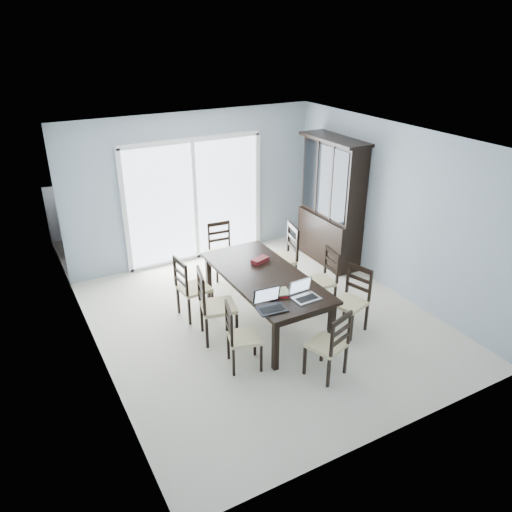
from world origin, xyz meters
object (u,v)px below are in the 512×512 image
at_px(dining_table, 265,280).
at_px(chair_right_mid, 325,273).
at_px(chair_left_far, 188,282).
at_px(chair_end_far, 221,244).
at_px(chair_left_mid, 210,298).
at_px(game_box, 260,260).
at_px(laptop_dark, 272,306).
at_px(hot_tub, 136,220).
at_px(chair_end_near, 333,339).
at_px(chair_right_far, 286,250).
at_px(laptop_silver, 306,295).
at_px(cell_phone, 310,299).
at_px(chair_left_near, 237,330).
at_px(china_hutch, 331,203).
at_px(chair_right_near, 354,292).

bearing_deg(dining_table, chair_right_mid, -2.04).
bearing_deg(chair_left_far, chair_end_far, 131.32).
xyz_separation_m(dining_table, chair_left_mid, (-0.83, -0.02, -0.05)).
bearing_deg(chair_right_mid, game_box, 70.91).
relative_size(laptop_dark, hot_tub, 0.20).
xyz_separation_m(chair_right_mid, hot_tub, (-1.75, 3.72, -0.11)).
xyz_separation_m(chair_right_mid, game_box, (-0.86, 0.42, 0.23)).
height_order(chair_end_near, hot_tub, chair_end_near).
height_order(chair_right_mid, chair_right_far, chair_right_far).
distance_m(laptop_silver, cell_phone, 0.07).
height_order(chair_left_near, chair_end_near, chair_end_near).
height_order(dining_table, china_hutch, china_hutch).
bearing_deg(china_hutch, cell_phone, -131.50).
bearing_deg(chair_right_far, chair_end_near, 174.01).
bearing_deg(laptop_dark, chair_left_mid, 124.58).
bearing_deg(game_box, chair_right_near, -52.38).
height_order(chair_left_near, cell_phone, chair_left_near).
distance_m(chair_end_near, cell_phone, 0.64).
bearing_deg(chair_right_far, chair_end_far, 51.54).
xyz_separation_m(chair_left_far, laptop_dark, (0.51, -1.46, 0.23)).
bearing_deg(chair_right_far, china_hutch, -56.57).
bearing_deg(cell_phone, hot_tub, 125.78).
distance_m(chair_right_far, hot_tub, 3.31).
xyz_separation_m(game_box, hot_tub, (-0.89, 3.30, -0.34)).
bearing_deg(chair_end_far, cell_phone, 96.77).
bearing_deg(cell_phone, chair_end_far, 115.86).
distance_m(chair_right_mid, laptop_dark, 1.61).
xyz_separation_m(laptop_silver, hot_tub, (-0.88, 4.51, -0.36)).
height_order(chair_left_far, chair_end_near, chair_left_far).
bearing_deg(game_box, laptop_silver, -90.28).
bearing_deg(hot_tub, chair_right_mid, -64.83).
distance_m(china_hutch, chair_right_mid, 1.72).
bearing_deg(game_box, chair_right_mid, -25.99).
distance_m(dining_table, chair_left_mid, 0.83).
height_order(dining_table, chair_end_near, chair_end_near).
bearing_deg(game_box, chair_left_mid, -157.51).
xyz_separation_m(chair_left_far, chair_right_mid, (1.89, -0.67, -0.02)).
bearing_deg(dining_table, cell_phone, -78.93).
bearing_deg(laptop_dark, hot_tub, 100.19).
xyz_separation_m(china_hutch, chair_right_near, (-1.04, -1.97, -0.51)).
height_order(chair_end_far, game_box, chair_end_far).
relative_size(chair_right_mid, hot_tub, 0.57).
height_order(chair_left_mid, chair_right_far, chair_right_far).
distance_m(laptop_dark, laptop_silver, 0.51).
relative_size(chair_right_far, chair_end_far, 1.14).
distance_m(chair_left_far, game_box, 1.08).
bearing_deg(chair_left_near, chair_right_near, 105.64).
relative_size(chair_right_near, cell_phone, 10.46).
relative_size(chair_end_far, laptop_dark, 2.81).
bearing_deg(chair_right_mid, chair_right_near, -174.20).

